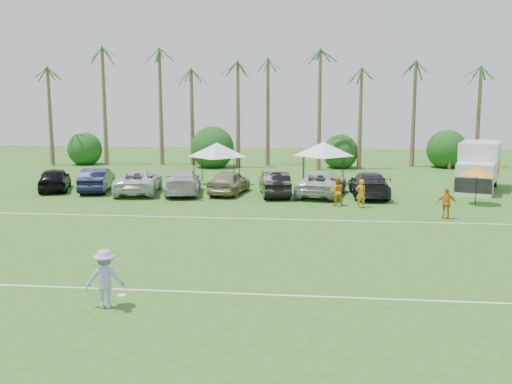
# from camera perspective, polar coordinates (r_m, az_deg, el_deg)

# --- Properties ---
(ground) EXTENTS (120.00, 120.00, 0.00)m
(ground) POSITION_cam_1_polar(r_m,az_deg,el_deg) (17.51, -7.35, -12.05)
(ground) COLOR #2F601C
(ground) RESTS_ON ground
(field_lines) EXTENTS (80.00, 12.10, 0.01)m
(field_lines) POSITION_cam_1_polar(r_m,az_deg,el_deg) (24.98, -3.04, -5.46)
(field_lines) COLOR white
(field_lines) RESTS_ON ground
(palm_tree_0) EXTENTS (2.40, 2.40, 8.90)m
(palm_tree_0) POSITION_cam_1_polar(r_m,az_deg,el_deg) (59.77, -19.78, 9.77)
(palm_tree_0) COLOR brown
(palm_tree_0) RESTS_ON ground
(palm_tree_1) EXTENTS (2.40, 2.40, 9.90)m
(palm_tree_1) POSITION_cam_1_polar(r_m,az_deg,el_deg) (57.81, -15.28, 10.89)
(palm_tree_1) COLOR brown
(palm_tree_1) RESTS_ON ground
(palm_tree_2) EXTENTS (2.40, 2.40, 10.90)m
(palm_tree_2) POSITION_cam_1_polar(r_m,az_deg,el_deg) (56.23, -10.47, 11.99)
(palm_tree_2) COLOR brown
(palm_tree_2) RESTS_ON ground
(palm_tree_3) EXTENTS (2.40, 2.40, 11.90)m
(palm_tree_3) POSITION_cam_1_polar(r_m,az_deg,el_deg) (55.28, -6.41, 13.02)
(palm_tree_3) COLOR brown
(palm_tree_3) RESTS_ON ground
(palm_tree_4) EXTENTS (2.40, 2.40, 8.90)m
(palm_tree_4) POSITION_cam_1_polar(r_m,az_deg,el_deg) (54.44, -2.18, 10.41)
(palm_tree_4) COLOR brown
(palm_tree_4) RESTS_ON ground
(palm_tree_5) EXTENTS (2.40, 2.40, 9.90)m
(palm_tree_5) POSITION_cam_1_polar(r_m,az_deg,el_deg) (54.03, 2.09, 11.34)
(palm_tree_5) COLOR brown
(palm_tree_5) RESTS_ON ground
(palm_tree_6) EXTENTS (2.40, 2.40, 10.90)m
(palm_tree_6) POSITION_cam_1_polar(r_m,az_deg,el_deg) (53.92, 6.44, 12.21)
(palm_tree_6) COLOR brown
(palm_tree_6) RESTS_ON ground
(palm_tree_7) EXTENTS (2.40, 2.40, 11.90)m
(palm_tree_7) POSITION_cam_1_polar(r_m,az_deg,el_deg) (54.13, 10.81, 13.00)
(palm_tree_7) COLOR brown
(palm_tree_7) RESTS_ON ground
(palm_tree_8) EXTENTS (2.40, 2.40, 8.90)m
(palm_tree_8) POSITION_cam_1_polar(r_m,az_deg,el_deg) (54.61, 16.04, 10.06)
(palm_tree_8) COLOR brown
(palm_tree_8) RESTS_ON ground
(palm_tree_9) EXTENTS (2.40, 2.40, 9.90)m
(palm_tree_9) POSITION_cam_1_polar(r_m,az_deg,el_deg) (55.69, 21.24, 10.67)
(palm_tree_9) COLOR brown
(palm_tree_9) RESTS_ON ground
(bush_tree_0) EXTENTS (4.00, 4.00, 4.00)m
(bush_tree_0) POSITION_cam_1_polar(r_m,az_deg,el_deg) (59.62, -16.46, 4.47)
(bush_tree_0) COLOR brown
(bush_tree_0) RESTS_ON ground
(bush_tree_1) EXTENTS (4.00, 4.00, 4.00)m
(bush_tree_1) POSITION_cam_1_polar(r_m,az_deg,el_deg) (55.92, -4.03, 4.53)
(bush_tree_1) COLOR brown
(bush_tree_1) RESTS_ON ground
(bush_tree_2) EXTENTS (4.00, 4.00, 4.00)m
(bush_tree_2) POSITION_cam_1_polar(r_m,az_deg,el_deg) (55.07, 8.39, 4.38)
(bush_tree_2) COLOR brown
(bush_tree_2) RESTS_ON ground
(bush_tree_3) EXTENTS (4.00, 4.00, 4.00)m
(bush_tree_3) POSITION_cam_1_polar(r_m,az_deg,el_deg) (56.34, 18.63, 4.11)
(bush_tree_3) COLOR brown
(bush_tree_3) RESTS_ON ground
(sideline_player_a) EXTENTS (0.73, 0.61, 1.70)m
(sideline_player_a) POSITION_cam_1_polar(r_m,az_deg,el_deg) (34.27, 10.44, -0.14)
(sideline_player_a) COLOR orange
(sideline_player_a) RESTS_ON ground
(sideline_player_b) EXTENTS (0.95, 0.80, 1.77)m
(sideline_player_b) POSITION_cam_1_polar(r_m,az_deg,el_deg) (34.66, 8.07, 0.08)
(sideline_player_b) COLOR orange
(sideline_player_b) RESTS_ON ground
(sideline_player_c) EXTENTS (1.03, 0.50, 1.70)m
(sideline_player_c) POSITION_cam_1_polar(r_m,az_deg,el_deg) (32.12, 18.53, -1.09)
(sideline_player_c) COLOR orange
(sideline_player_c) RESTS_ON ground
(box_truck) EXTENTS (4.50, 6.96, 3.36)m
(box_truck) POSITION_cam_1_polar(r_m,az_deg,el_deg) (43.14, 21.36, 2.54)
(box_truck) COLOR silver
(box_truck) RESTS_ON ground
(canopy_tent_left) EXTENTS (4.55, 4.55, 3.69)m
(canopy_tent_left) POSITION_cam_1_polar(r_m,az_deg,el_deg) (42.83, -3.90, 4.93)
(canopy_tent_left) COLOR black
(canopy_tent_left) RESTS_ON ground
(canopy_tent_right) EXTENTS (4.59, 4.59, 3.72)m
(canopy_tent_right) POSITION_cam_1_polar(r_m,az_deg,el_deg) (43.50, 6.78, 5.00)
(canopy_tent_right) COLOR black
(canopy_tent_right) RESTS_ON ground
(market_umbrella) EXTENTS (2.06, 2.06, 2.29)m
(market_umbrella) POSITION_cam_1_polar(r_m,az_deg,el_deg) (37.04, 21.26, 1.95)
(market_umbrella) COLOR black
(market_umbrella) RESTS_ON ground
(frisbee_player) EXTENTS (1.38, 0.90, 1.85)m
(frisbee_player) POSITION_cam_1_polar(r_m,az_deg,el_deg) (18.19, -14.84, -8.37)
(frisbee_player) COLOR #A69CDE
(frisbee_player) RESTS_ON ground
(parked_car_0) EXTENTS (3.42, 5.18, 1.64)m
(parked_car_0) POSITION_cam_1_polar(r_m,az_deg,el_deg) (42.50, -19.49, 1.23)
(parked_car_0) COLOR black
(parked_car_0) RESTS_ON ground
(parked_car_1) EXTENTS (2.63, 5.21, 1.64)m
(parked_car_1) POSITION_cam_1_polar(r_m,az_deg,el_deg) (41.21, -15.61, 1.18)
(parked_car_1) COLOR black
(parked_car_1) RESTS_ON ground
(parked_car_2) EXTENTS (3.61, 6.25, 1.64)m
(parked_car_2) POSITION_cam_1_polar(r_m,az_deg,el_deg) (39.80, -11.65, 1.06)
(parked_car_2) COLOR silver
(parked_car_2) RESTS_ON ground
(parked_car_3) EXTENTS (3.18, 5.94, 1.64)m
(parked_car_3) POSITION_cam_1_polar(r_m,az_deg,el_deg) (38.92, -7.31, 0.99)
(parked_car_3) COLOR #B7B8BE
(parked_car_3) RESTS_ON ground
(parked_car_4) EXTENTS (2.63, 5.04, 1.64)m
(parked_car_4) POSITION_cam_1_polar(r_m,az_deg,el_deg) (38.69, -2.69, 1.01)
(parked_car_4) COLOR gray
(parked_car_4) RESTS_ON ground
(parked_car_5) EXTENTS (2.58, 5.20, 1.64)m
(parked_car_5) POSITION_cam_1_polar(r_m,az_deg,el_deg) (37.95, 1.87, 0.85)
(parked_car_5) COLOR black
(parked_car_5) RESTS_ON ground
(parked_car_6) EXTENTS (3.67, 6.27, 1.64)m
(parked_car_6) POSITION_cam_1_polar(r_m,az_deg,el_deg) (38.26, 6.57, 0.87)
(parked_car_6) COLOR #BCBEBF
(parked_car_6) RESTS_ON ground
(parked_car_7) EXTENTS (2.53, 5.74, 1.64)m
(parked_car_7) POSITION_cam_1_polar(r_m,az_deg,el_deg) (38.29, 11.23, 0.75)
(parked_car_7) COLOR black
(parked_car_7) RESTS_ON ground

